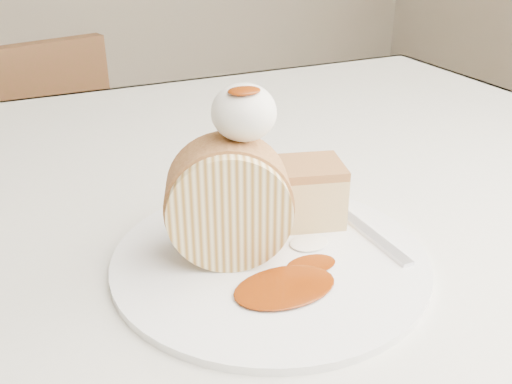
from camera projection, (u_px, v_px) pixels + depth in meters
name	position (u px, v px, depth m)	size (l,w,h in m)	color
table	(169.00, 250.00, 0.73)	(1.40, 0.90, 0.75)	silver
chair_far	(24.00, 189.00, 1.33)	(0.47, 0.47, 0.81)	brown
plate	(270.00, 258.00, 0.54)	(0.30, 0.30, 0.01)	white
roulade_slice	(229.00, 203.00, 0.51)	(0.11, 0.11, 0.06)	beige
cake_chunk	(309.00, 196.00, 0.59)	(0.07, 0.06, 0.05)	#A36E3D
whipped_cream	(244.00, 112.00, 0.49)	(0.06, 0.06, 0.05)	silver
caramel_drizzle	(244.00, 83.00, 0.47)	(0.03, 0.02, 0.01)	#6A2404
caramel_pool	(285.00, 287.00, 0.49)	(0.09, 0.06, 0.00)	#6A2404
fork	(369.00, 233.00, 0.57)	(0.02, 0.18, 0.00)	silver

